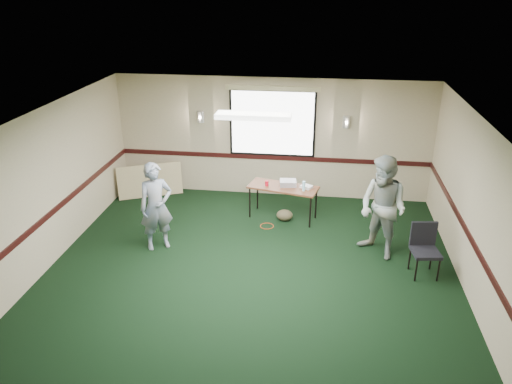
# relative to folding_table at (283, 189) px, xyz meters

# --- Properties ---
(ground) EXTENTS (8.00, 8.00, 0.00)m
(ground) POSITION_rel_folding_table_xyz_m (-0.36, -2.78, -0.66)
(ground) COLOR black
(ground) RESTS_ON ground
(room_shell) EXTENTS (8.00, 8.02, 8.00)m
(room_shell) POSITION_rel_folding_table_xyz_m (-0.36, -0.66, 0.92)
(room_shell) COLOR beige
(room_shell) RESTS_ON ground
(folding_table) EXTENTS (1.51, 0.88, 0.71)m
(folding_table) POSITION_rel_folding_table_xyz_m (0.00, 0.00, 0.00)
(folding_table) COLOR #542F18
(folding_table) RESTS_ON ground
(projector) EXTENTS (0.36, 0.31, 0.11)m
(projector) POSITION_rel_folding_table_xyz_m (0.09, 0.07, 0.11)
(projector) COLOR #999AA2
(projector) RESTS_ON folding_table
(game_console) EXTENTS (0.27, 0.26, 0.05)m
(game_console) POSITION_rel_folding_table_xyz_m (0.48, -0.01, 0.08)
(game_console) COLOR white
(game_console) RESTS_ON folding_table
(red_cup) EXTENTS (0.07, 0.07, 0.11)m
(red_cup) POSITION_rel_folding_table_xyz_m (-0.34, -0.00, 0.10)
(red_cup) COLOR red
(red_cup) RESTS_ON folding_table
(water_bottle) EXTENTS (0.06, 0.06, 0.20)m
(water_bottle) POSITION_rel_folding_table_xyz_m (0.43, -0.16, 0.15)
(water_bottle) COLOR #9BE5FE
(water_bottle) RESTS_ON folding_table
(duffel_bag) EXTENTS (0.41, 0.37, 0.24)m
(duffel_bag) POSITION_rel_folding_table_xyz_m (0.05, -0.13, -0.54)
(duffel_bag) COLOR #413825
(duffel_bag) RESTS_ON ground
(cable_coil) EXTENTS (0.33, 0.33, 0.01)m
(cable_coil) POSITION_rel_folding_table_xyz_m (-0.28, -0.45, -0.65)
(cable_coil) COLOR #B54216
(cable_coil) RESTS_ON ground
(folded_table) EXTENTS (1.41, 0.81, 0.74)m
(folded_table) POSITION_rel_folding_table_xyz_m (-3.12, 0.73, -0.28)
(folded_table) COLOR tan
(folded_table) RESTS_ON ground
(conference_chair) EXTENTS (0.50, 0.52, 0.90)m
(conference_chair) POSITION_rel_folding_table_xyz_m (2.53, -1.79, -0.13)
(conference_chair) COLOR black
(conference_chair) RESTS_ON ground
(person_left) EXTENTS (0.72, 0.65, 1.66)m
(person_left) POSITION_rel_folding_table_xyz_m (-2.19, -1.54, 0.17)
(person_left) COLOR #40608E
(person_left) RESTS_ON ground
(person_right) EXTENTS (1.15, 1.15, 1.88)m
(person_right) POSITION_rel_folding_table_xyz_m (1.86, -1.28, 0.28)
(person_right) COLOR #789DBA
(person_right) RESTS_ON ground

